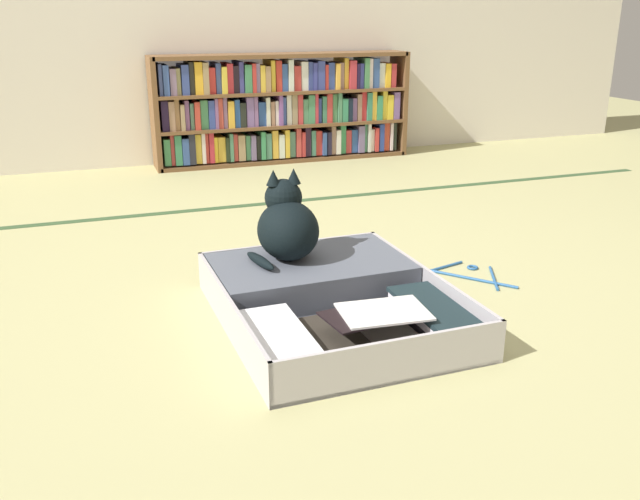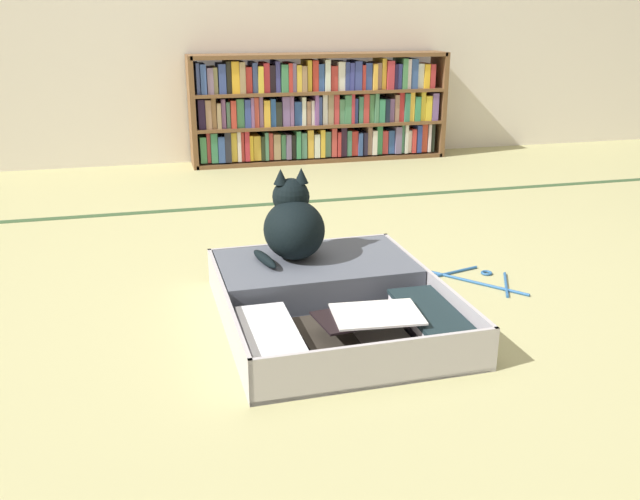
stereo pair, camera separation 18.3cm
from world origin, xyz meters
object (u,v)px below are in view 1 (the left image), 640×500
open_suitcase (326,297)px  bookshelf (282,109)px  clothes_hanger (466,274)px  black_cat (286,226)px

open_suitcase → bookshelf: bearing=76.4°
bookshelf → open_suitcase: bearing=-103.6°
bookshelf → clothes_hanger: 2.18m
bookshelf → black_cat: bearing=-106.5°
open_suitcase → black_cat: bearing=107.8°
open_suitcase → clothes_hanger: (0.59, 0.13, -0.05)m
black_cat → clothes_hanger: size_ratio=0.93×
bookshelf → clothes_hanger: bookshelf is taller
bookshelf → black_cat: bookshelf is taller
open_suitcase → clothes_hanger: open_suitcase is taller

